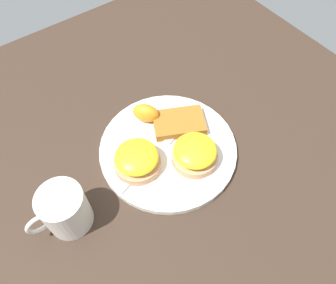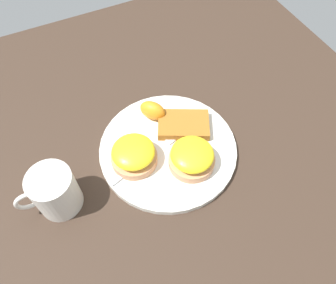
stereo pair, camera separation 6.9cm
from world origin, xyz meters
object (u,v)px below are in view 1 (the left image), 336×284
Objects in this scene: cup at (65,210)px; orange_wedge at (146,113)px; fork at (153,155)px; sandwich_benedict_left at (137,160)px; hashbrown_patty at (179,123)px; sandwich_benedict_right at (195,153)px.

orange_wedge is at bearing -156.55° from cup.
cup reaches higher than fork.
cup is at bearing 4.98° from fork.
sandwich_benedict_left is at bearing 48.11° from orange_wedge.
cup is (0.30, 0.05, 0.03)m from hashbrown_patty.
cup is at bearing 9.47° from hashbrown_patty.
fork is (0.04, 0.09, -0.02)m from orange_wedge.
sandwich_benedict_right is at bearing 138.03° from fork.
sandwich_benedict_right is at bearing 72.83° from hashbrown_patty.
sandwich_benedict_right reaches higher than hashbrown_patty.
sandwich_benedict_left is 0.83× the size of cup.
fork is at bearing 64.23° from orange_wedge.
orange_wedge is (-0.08, -0.09, -0.00)m from sandwich_benedict_left.
sandwich_benedict_left is 0.05m from fork.
sandwich_benedict_left is at bearing -174.70° from cup.
hashbrown_patty is (-0.03, -0.09, -0.01)m from sandwich_benedict_right.
orange_wedge reaches higher than fork.
orange_wedge is 0.27m from cup.
sandwich_benedict_right reaches higher than fork.
orange_wedge is 0.32× the size of fork.
orange_wedge is at bearing -50.03° from hashbrown_patty.
sandwich_benedict_left is 1.00× the size of sandwich_benedict_right.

